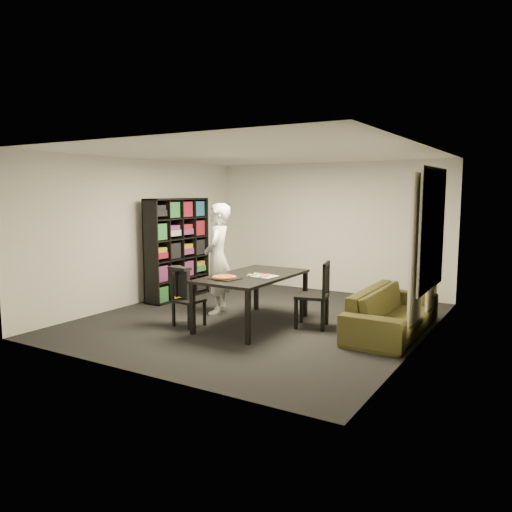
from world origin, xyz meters
The scene contains 16 objects.
room centered at (0.00, 0.00, 1.30)m, with size 5.01×5.51×2.61m.
window_pane centered at (2.48, 0.60, 1.50)m, with size 0.02×1.40×1.60m, color black.
window_frame centered at (2.48, 0.60, 1.50)m, with size 0.03×1.52×1.72m, color white.
curtain_left centered at (2.40, 0.08, 1.15)m, with size 0.03×0.70×2.25m, color beige.
curtain_right centered at (2.40, 1.12, 1.15)m, with size 0.03×0.70×2.25m, color beige.
bookshelf centered at (-2.16, 0.60, 0.95)m, with size 0.35×1.50×1.90m, color black.
dining_table centered at (0.08, -0.33, 0.71)m, with size 1.03×1.86×0.77m.
chair_left centered at (-0.79, -0.87, 0.47)m, with size 0.42×0.42×0.82m.
chair_right centered at (1.00, 0.05, 0.57)m, with size 0.56×0.56×0.99m.
draped_jacket centered at (-0.90, -0.86, 0.68)m, with size 0.39×0.20×0.46m.
person centered at (-0.81, 0.02, 0.92)m, with size 0.67×0.44×1.83m, color silver.
baking_tray centered at (-0.07, -0.84, 0.78)m, with size 0.40×0.32×0.01m, color black.
pepperoni_pizza centered at (-0.08, -0.85, 0.80)m, with size 0.35×0.35×0.03m.
kitchen_towel centered at (0.28, -0.36, 0.78)m, with size 0.40×0.30×0.01m, color white.
pizza_slices centered at (0.21, -0.36, 0.79)m, with size 0.37×0.31×0.01m, color gold, non-canonical shape.
sofa centered at (2.03, 0.33, 0.31)m, with size 2.15×0.84×0.63m, color #3B3A17.
Camera 1 is at (3.96, -6.67, 2.02)m, focal length 35.00 mm.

